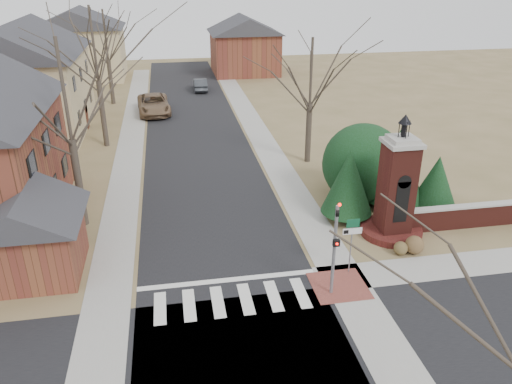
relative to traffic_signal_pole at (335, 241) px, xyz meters
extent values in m
plane|color=brown|center=(-4.30, -0.57, -2.59)|extent=(120.00, 120.00, 0.00)
cube|color=black|center=(-4.30, 21.43, -2.58)|extent=(8.00, 70.00, 0.01)
cube|color=black|center=(-4.30, -3.57, -2.58)|extent=(120.00, 8.00, 0.01)
cube|color=silver|center=(-4.30, 0.23, -2.58)|extent=(8.00, 2.20, 0.02)
cube|color=silver|center=(-4.30, 1.73, -2.58)|extent=(8.00, 0.35, 0.02)
cube|color=gray|center=(0.90, 21.43, -2.58)|extent=(2.00, 60.00, 0.02)
cube|color=gray|center=(-9.50, 21.43, -2.58)|extent=(2.00, 60.00, 0.02)
cube|color=brown|center=(0.50, 0.43, -2.57)|extent=(2.40, 2.40, 0.02)
cylinder|color=slate|center=(0.00, 0.03, -0.49)|extent=(0.14, 0.14, 4.20)
imported|color=black|center=(0.00, 0.03, 1.46)|extent=(0.15, 0.18, 0.90)
sphere|color=#FF0C05|center=(0.00, -0.19, 1.76)|extent=(0.14, 0.14, 0.14)
cube|color=black|center=(0.00, -0.15, 0.01)|extent=(0.28, 0.16, 0.30)
sphere|color=#FF0C05|center=(0.00, -0.24, 0.01)|extent=(0.11, 0.11, 0.11)
cylinder|color=slate|center=(1.30, 1.43, -1.29)|extent=(0.06, 0.06, 2.60)
cube|color=silver|center=(1.30, 1.41, -0.44)|extent=(0.90, 0.03, 0.30)
cube|color=black|center=(1.00, 1.39, -0.44)|extent=(0.22, 0.02, 0.18)
cube|color=#0F4A2C|center=(1.30, 1.41, -0.04)|extent=(0.60, 0.03, 0.40)
cylinder|color=#541F18|center=(4.70, 4.43, -2.41)|extent=(3.20, 3.20, 0.36)
cube|color=#541F18|center=(4.70, 4.43, -0.09)|extent=(1.50, 1.50, 5.00)
cube|color=black|center=(4.70, 3.71, -0.39)|extent=(0.70, 0.10, 2.20)
cube|color=gray|center=(4.70, 4.43, 2.46)|extent=(1.70, 1.70, 0.20)
cube|color=gray|center=(4.70, 4.43, 2.66)|extent=(1.30, 1.30, 0.20)
cylinder|color=black|center=(4.70, 4.43, 3.06)|extent=(0.20, 0.20, 0.60)
cone|color=black|center=(4.70, 4.43, 3.66)|extent=(0.64, 0.64, 0.45)
cube|color=#541F18|center=(9.20, 4.43, -1.99)|extent=(7.50, 0.40, 1.20)
cube|color=gray|center=(9.20, 4.43, -1.34)|extent=(7.50, 0.50, 0.10)
cube|color=tan|center=(-17.80, 26.43, 0.61)|extent=(9.00, 12.00, 6.40)
cube|color=brown|center=(-12.80, 3.93, -1.19)|extent=(4.00, 4.00, 2.80)
cube|color=tan|center=(-16.30, 47.43, 0.41)|extent=(10.00, 8.00, 6.00)
cube|color=tan|center=(-19.10, 45.83, 4.40)|extent=(0.75, 0.75, 3.08)
cube|color=brown|center=(3.70, 47.43, -0.09)|extent=(8.00, 8.00, 5.00)
cube|color=brown|center=(1.46, 45.83, 3.31)|extent=(0.75, 0.75, 2.80)
cylinder|color=#473D33|center=(2.90, 6.43, -2.34)|extent=(0.20, 0.20, 0.50)
cone|color=black|center=(2.90, 6.43, -0.29)|extent=(2.80, 2.80, 3.60)
cylinder|color=#473D33|center=(6.20, 7.63, -2.34)|extent=(0.20, 0.20, 0.50)
cone|color=black|center=(6.20, 7.63, 0.01)|extent=(3.40, 3.40, 4.20)
cylinder|color=#473D33|center=(8.20, 6.63, -2.34)|extent=(0.20, 0.20, 0.50)
cone|color=black|center=(8.20, 6.63, -0.69)|extent=(2.40, 2.40, 2.80)
sphere|color=black|center=(4.70, 8.93, -0.19)|extent=(4.80, 4.80, 4.80)
cylinder|color=#473D33|center=(-11.30, 8.43, -0.17)|extent=(0.40, 0.40, 4.83)
cylinder|color=#473D33|center=(-11.30, 21.43, -0.07)|extent=(0.40, 0.40, 5.04)
cylinder|color=#473D33|center=(-11.80, 34.43, -0.38)|extent=(0.40, 0.40, 4.41)
cylinder|color=#473D33|center=(3.20, 15.43, -0.49)|extent=(0.40, 0.40, 4.20)
imported|color=brown|center=(-7.70, 30.13, -1.73)|extent=(3.28, 6.36, 1.71)
imported|color=#383B40|center=(-2.70, 38.57, -1.92)|extent=(1.45, 4.06, 1.33)
sphere|color=brown|center=(4.30, 2.43, -2.25)|extent=(0.68, 0.68, 0.68)
sphere|color=brown|center=(5.00, 2.43, -2.13)|extent=(0.91, 0.91, 0.91)
camera|label=1|loc=(-6.33, -16.89, 10.43)|focal=35.00mm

